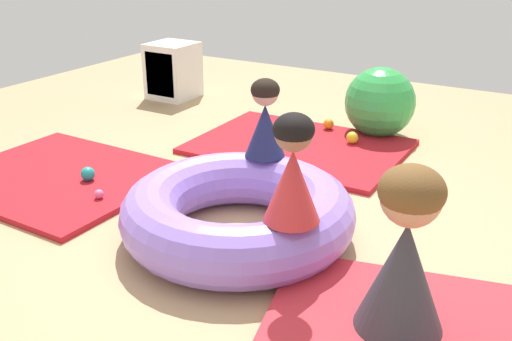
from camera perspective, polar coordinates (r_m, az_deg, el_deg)
The scene contains 14 objects.
ground_plane at distance 3.51m, azimuth -1.36°, elevation -5.53°, with size 8.00×8.00×0.00m, color tan.
gym_mat_near_left at distance 4.74m, azimuth 4.13°, elevation 2.33°, with size 1.61×1.18×0.04m, color #B21923.
gym_mat_center_rear at distance 4.37m, azimuth -18.44°, elevation -0.60°, with size 1.46×1.25×0.04m, color #B21923.
gym_mat_near_right at distance 2.74m, azimuth 13.41°, elevation -14.63°, with size 1.14×0.97×0.04m, color red.
inflatable_cushion at distance 3.32m, azimuth -1.77°, elevation -4.06°, with size 1.31×1.31×0.33m, color #9975EA.
child_in_red at distance 2.77m, azimuth 3.56°, elevation 0.06°, with size 0.37×0.37×0.54m.
child_in_navy at distance 3.60m, azimuth 0.88°, elevation 5.00°, with size 0.35×0.35×0.48m.
adult_seated at distance 2.53m, azimuth 14.18°, elevation -7.66°, with size 0.54×0.54×0.75m.
play_ball_orange at distance 5.10m, azimuth 7.00°, elevation 4.47°, with size 0.09×0.09×0.09m, color orange.
play_ball_teal at distance 4.18m, azimuth -15.90°, elevation -0.31°, with size 0.10×0.10×0.10m, color teal.
play_ball_yellow at distance 4.78m, azimuth 9.27°, elevation 3.14°, with size 0.10×0.10×0.10m, color yellow.
play_ball_pink at distance 3.89m, azimuth -14.89°, elevation -2.21°, with size 0.06×0.06×0.06m, color pink.
exercise_ball_large at distance 5.05m, azimuth 11.85°, elevation 6.44°, with size 0.59×0.59×0.59m, color green.
storage_cube at distance 6.19m, azimuth -8.15°, elevation 9.47°, with size 0.44×0.44×0.56m.
Camera 1 is at (1.65, -2.62, 1.64)m, focal length 41.52 mm.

